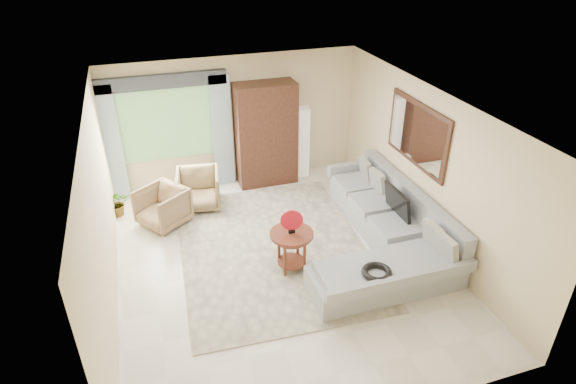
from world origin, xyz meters
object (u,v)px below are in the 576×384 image
object	(u,v)px
tv_screen	(397,202)
floor_lamp	(302,142)
armchair_left	(163,207)
armoire	(266,134)
potted_plant	(117,203)
sectional_sofa	(386,233)
coffee_table	(292,250)
armchair_right	(198,189)

from	to	relation	value
tv_screen	floor_lamp	distance (m)	2.85
armchair_left	armoire	size ratio (longest dim) A/B	0.37
potted_plant	tv_screen	bearing A→B (deg)	-26.76
sectional_sofa	tv_screen	size ratio (longest dim) A/B	4.68
coffee_table	potted_plant	bearing A→B (deg)	135.56
coffee_table	potted_plant	world-z (taller)	coffee_table
floor_lamp	armchair_right	bearing A→B (deg)	-164.00
armchair_left	floor_lamp	distance (m)	3.22
armchair_right	potted_plant	bearing A→B (deg)	-177.19
sectional_sofa	potted_plant	xyz separation A→B (m)	(-4.22, 2.46, -0.04)
armchair_left	armoire	bearing A→B (deg)	79.02
armchair_right	floor_lamp	bearing A→B (deg)	25.10
armchair_right	sectional_sofa	bearing A→B (deg)	-30.88
floor_lamp	coffee_table	bearing A→B (deg)	-112.23
potted_plant	armchair_right	bearing A→B (deg)	-6.29
armchair_left	potted_plant	world-z (taller)	armchair_left
tv_screen	armchair_right	bearing A→B (deg)	145.07
armoire	floor_lamp	xyz separation A→B (m)	(0.80, 0.06, -0.30)
armchair_right	armoire	world-z (taller)	armoire
tv_screen	armchair_left	world-z (taller)	tv_screen
sectional_sofa	floor_lamp	world-z (taller)	floor_lamp
sectional_sofa	potted_plant	size ratio (longest dim) A/B	7.17
armchair_left	floor_lamp	xyz separation A→B (m)	(3.01, 1.08, 0.40)
coffee_table	potted_plant	distance (m)	3.58
sectional_sofa	armoire	distance (m)	3.24
sectional_sofa	tv_screen	xyz separation A→B (m)	(0.27, 0.20, 0.44)
coffee_table	armchair_left	xyz separation A→B (m)	(-1.78, 1.92, 0.00)
coffee_table	floor_lamp	size ratio (longest dim) A/B	0.45
potted_plant	armoire	xyz separation A→B (m)	(2.99, 0.44, 0.81)
tv_screen	coffee_table	xyz separation A→B (m)	(-1.93, -0.25, -0.37)
armchair_right	potted_plant	xyz separation A→B (m)	(-1.48, 0.16, -0.12)
potted_plant	coffee_table	bearing A→B (deg)	-44.44
floor_lamp	armoire	bearing A→B (deg)	-175.71
coffee_table	armoire	bearing A→B (deg)	81.72
potted_plant	floor_lamp	xyz separation A→B (m)	(3.79, 0.50, 0.51)
tv_screen	armchair_right	xyz separation A→B (m)	(-3.01, 2.10, -0.35)
armoire	armchair_right	bearing A→B (deg)	-158.24
potted_plant	armoire	bearing A→B (deg)	8.34
armchair_right	potted_plant	size ratio (longest dim) A/B	1.67
coffee_table	armchair_right	world-z (taller)	armchair_right
sectional_sofa	armchair_right	xyz separation A→B (m)	(-2.74, 2.30, 0.08)
coffee_table	floor_lamp	world-z (taller)	floor_lamp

